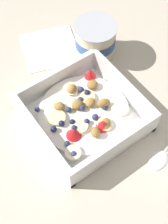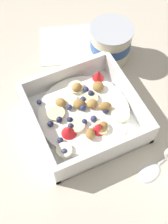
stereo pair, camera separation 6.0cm
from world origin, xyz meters
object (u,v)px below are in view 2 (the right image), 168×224
Objects in this scene: fruit_bowl at (84,115)px; spoon at (160,163)px; yogurt_cup at (110,43)px; folded_napkin at (67,44)px.

spoon is (0.14, 0.09, -0.02)m from fruit_bowl.
yogurt_cup is at bearing 136.48° from fruit_bowl.
yogurt_cup is at bearing 172.45° from spoon.
spoon reaches higher than folded_napkin.
yogurt_cup reaches higher than folded_napkin.
spoon is at bearing 31.24° from fruit_bowl.
fruit_bowl reaches higher than spoon.
yogurt_cup is at bearing 45.67° from folded_napkin.
fruit_bowl is at bearing -43.52° from yogurt_cup.
yogurt_cup is 0.77× the size of folded_napkin.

